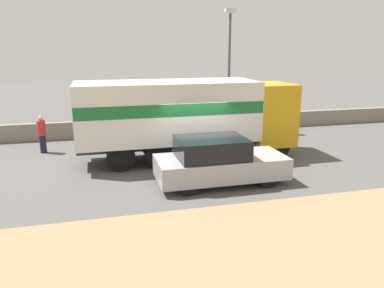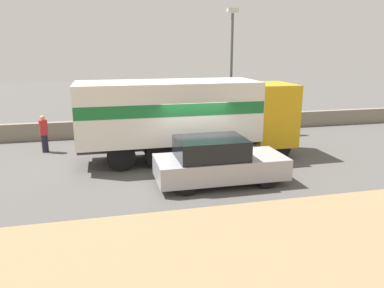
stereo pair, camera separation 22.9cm
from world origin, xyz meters
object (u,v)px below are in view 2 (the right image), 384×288
at_px(box_truck, 185,113).
at_px(car_hatchback, 217,161).
at_px(street_lamp, 231,62).
at_px(pedestrian, 44,133).

height_order(box_truck, car_hatchback, box_truck).
distance_m(street_lamp, box_truck, 5.95).
relative_size(car_hatchback, pedestrian, 2.66).
bearing_deg(box_truck, car_hatchback, -81.47).
height_order(car_hatchback, pedestrian, pedestrian).
xyz_separation_m(street_lamp, pedestrian, (-9.24, -2.00, -2.89)).
relative_size(box_truck, pedestrian, 5.37).
distance_m(street_lamp, pedestrian, 9.88).
height_order(box_truck, pedestrian, box_truck).
xyz_separation_m(street_lamp, box_truck, (-3.50, -4.47, -1.81)).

